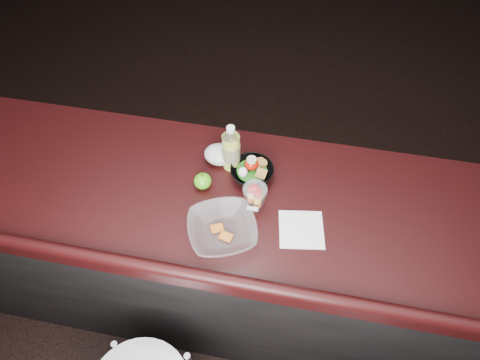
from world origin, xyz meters
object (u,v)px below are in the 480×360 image
(green_apple, at_px, (203,181))
(fruit_cup, at_px, (255,195))
(takeout_bowl, at_px, (222,230))
(lemonade_bottle, at_px, (231,150))
(snack_bowl, at_px, (252,172))

(green_apple, bearing_deg, fruit_cup, -14.15)
(fruit_cup, bearing_deg, takeout_bowl, -122.48)
(fruit_cup, bearing_deg, lemonade_bottle, 125.07)
(lemonade_bottle, height_order, snack_bowl, lemonade_bottle)
(lemonade_bottle, bearing_deg, green_apple, -125.04)
(green_apple, distance_m, snack_bowl, 0.20)
(snack_bowl, height_order, takeout_bowl, snack_bowl)
(fruit_cup, xyz_separation_m, takeout_bowl, (-0.09, -0.14, -0.04))
(fruit_cup, bearing_deg, snack_bowl, 104.69)
(lemonade_bottle, xyz_separation_m, fruit_cup, (0.13, -0.18, -0.02))
(snack_bowl, xyz_separation_m, takeout_bowl, (-0.06, -0.28, -0.00))
(green_apple, relative_size, takeout_bowl, 0.22)
(fruit_cup, relative_size, snack_bowl, 0.58)
(fruit_cup, height_order, takeout_bowl, fruit_cup)
(lemonade_bottle, xyz_separation_m, snack_bowl, (0.09, -0.04, -0.06))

